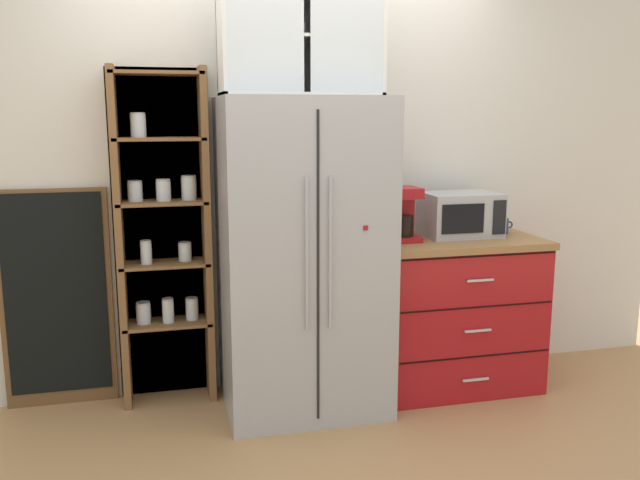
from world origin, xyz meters
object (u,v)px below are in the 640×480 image
at_px(microwave, 460,214).
at_px(bottle_green, 455,219).
at_px(chalkboard_menu, 57,298).
at_px(coffee_maker, 402,213).
at_px(refrigerator, 302,256).
at_px(mug_navy, 502,226).

xyz_separation_m(microwave, bottle_green, (-0.04, -0.01, -0.03)).
xyz_separation_m(bottle_green, chalkboard_menu, (-2.29, 0.24, -0.40)).
distance_m(coffee_maker, bottle_green, 0.35).
bearing_deg(coffee_maker, refrigerator, -174.07).
xyz_separation_m(refrigerator, bottle_green, (0.95, 0.09, 0.16)).
relative_size(microwave, coffee_maker, 1.42).
bearing_deg(mug_navy, chalkboard_menu, 175.37).
bearing_deg(bottle_green, chalkboard_menu, 174.06).
height_order(microwave, chalkboard_menu, chalkboard_menu).
bearing_deg(mug_navy, microwave, -176.78).
bearing_deg(bottle_green, refrigerator, -174.32).
bearing_deg(chalkboard_menu, mug_navy, -4.63).
relative_size(coffee_maker, chalkboard_menu, 0.25).
bearing_deg(bottle_green, microwave, 14.02).
distance_m(coffee_maker, chalkboard_menu, 2.01).
height_order(coffee_maker, mug_navy, coffee_maker).
bearing_deg(coffee_maker, bottle_green, 5.27).
distance_m(microwave, coffee_maker, 0.39).
bearing_deg(microwave, chalkboard_menu, 174.40).
height_order(coffee_maker, chalkboard_menu, chalkboard_menu).
distance_m(microwave, bottle_green, 0.05).
xyz_separation_m(microwave, chalkboard_menu, (-2.33, 0.23, -0.42)).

